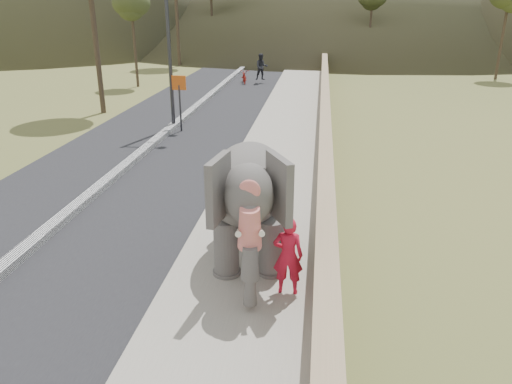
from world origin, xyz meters
TOP-DOWN VIEW (x-y plane):
  - ground at (0.00, 0.00)m, footprint 160.00×160.00m
  - road at (-5.00, 10.00)m, footprint 7.00×120.00m
  - median at (-5.00, 10.00)m, footprint 0.35×120.00m
  - walkway at (0.00, 10.00)m, footprint 3.00×120.00m
  - parapet at (1.65, 10.00)m, footprint 0.30×120.00m
  - lamppost at (-4.69, 11.76)m, footprint 1.76×0.36m
  - signboard at (-4.50, 11.20)m, footprint 0.60×0.08m
  - elephant_and_man at (0.02, 0.18)m, footprint 2.40×3.82m
  - motorcyclist at (-3.20, 24.85)m, footprint 2.17×1.87m
  - trees at (-2.25, 29.13)m, footprint 41.88×43.45m

SIDE VIEW (x-z plane):
  - ground at x=0.00m, z-range 0.00..0.00m
  - road at x=-5.00m, z-range 0.00..0.03m
  - walkway at x=0.00m, z-range 0.00..0.15m
  - median at x=-5.00m, z-range 0.00..0.22m
  - parapet at x=1.65m, z-range 0.00..1.10m
  - motorcyclist at x=-3.20m, z-range -0.21..1.79m
  - elephant_and_man at x=0.02m, z-range 0.14..2.74m
  - signboard at x=-4.50m, z-range 0.44..2.84m
  - trees at x=-2.25m, z-range -0.90..9.02m
  - lamppost at x=-4.69m, z-range 0.87..8.87m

